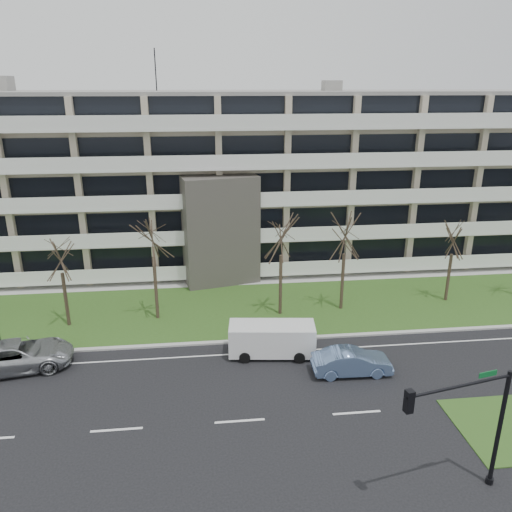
{
  "coord_description": "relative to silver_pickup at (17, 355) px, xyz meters",
  "views": [
    {
      "loc": [
        -1.5,
        -20.72,
        15.92
      ],
      "look_at": [
        1.94,
        10.0,
        5.19
      ],
      "focal_mm": 35.0,
      "sensor_mm": 36.0,
      "label": 1
    }
  ],
  "objects": [
    {
      "name": "tree_2",
      "position": [
        1.6,
        5.36,
        4.55
      ],
      "size": [
        3.48,
        3.48,
        6.96
      ],
      "color": "#382B21",
      "rests_on": "ground"
    },
    {
      "name": "grass_verge",
      "position": [
        12.54,
        6.71,
        -0.83
      ],
      "size": [
        90.0,
        10.0,
        0.06
      ],
      "primitive_type": "cube",
      "color": "#2D501A",
      "rests_on": "ground"
    },
    {
      "name": "tree_4",
      "position": [
        16.44,
        5.54,
        5.44
      ],
      "size": [
        4.05,
        4.05,
        8.1
      ],
      "color": "#382B21",
      "rests_on": "ground"
    },
    {
      "name": "tree_3",
      "position": [
        7.64,
        5.8,
        5.62
      ],
      "size": [
        4.17,
        4.17,
        8.33
      ],
      "color": "#382B21",
      "rests_on": "ground"
    },
    {
      "name": "sidewalk",
      "position": [
        12.54,
        12.21,
        -0.82
      ],
      "size": [
        90.0,
        2.0,
        0.08
      ],
      "primitive_type": "cube",
      "color": "#B2B2AD",
      "rests_on": "ground"
    },
    {
      "name": "silver_pickup",
      "position": [
        0.0,
        0.0,
        0.0
      ],
      "size": [
        6.63,
        3.93,
        1.73
      ],
      "primitive_type": "imported",
      "rotation": [
        0.0,
        0.0,
        1.75
      ],
      "color": "#ADAFB4",
      "rests_on": "ground"
    },
    {
      "name": "traffic_signal",
      "position": [
        21.1,
        -11.84,
        2.77
      ],
      "size": [
        4.77,
        1.26,
        5.62
      ],
      "rotation": [
        0.0,
        0.0,
        0.21
      ],
      "color": "black",
      "rests_on": "ground"
    },
    {
      "name": "white_van",
      "position": [
        15.1,
        -0.08,
        0.35
      ],
      "size": [
        5.42,
        2.62,
        2.03
      ],
      "rotation": [
        0.0,
        0.0,
        -0.12
      ],
      "color": "white",
      "rests_on": "ground"
    },
    {
      "name": "tree_6",
      "position": [
        29.56,
        6.49,
        4.41
      ],
      "size": [
        3.39,
        3.39,
        6.78
      ],
      "color": "#382B21",
      "rests_on": "ground"
    },
    {
      "name": "ground",
      "position": [
        12.54,
        -6.29,
        -0.86
      ],
      "size": [
        160.0,
        160.0,
        0.0
      ],
      "primitive_type": "plane",
      "color": "black",
      "rests_on": "ground"
    },
    {
      "name": "lane_edge_line",
      "position": [
        12.54,
        0.21,
        -0.86
      ],
      "size": [
        90.0,
        0.12,
        0.01
      ],
      "primitive_type": "cube",
      "color": "white",
      "rests_on": "ground"
    },
    {
      "name": "tree_5",
      "position": [
        21.09,
        5.92,
        5.15
      ],
      "size": [
        3.87,
        3.87,
        7.74
      ],
      "color": "#382B21",
      "rests_on": "ground"
    },
    {
      "name": "blue_sedan",
      "position": [
        19.31,
        -2.69,
        -0.11
      ],
      "size": [
        4.59,
        1.69,
        1.5
      ],
      "primitive_type": "imported",
      "rotation": [
        0.0,
        0.0,
        1.55
      ],
      "color": "#6F8EC1",
      "rests_on": "ground"
    },
    {
      "name": "curb",
      "position": [
        12.54,
        1.71,
        -0.8
      ],
      "size": [
        90.0,
        0.35,
        0.12
      ],
      "primitive_type": "cube",
      "color": "#B2B2AD",
      "rests_on": "ground"
    },
    {
      "name": "apartment_building",
      "position": [
        12.53,
        19.02,
        6.75
      ],
      "size": [
        60.5,
        15.1,
        18.75
      ],
      "color": "#BBAB91",
      "rests_on": "ground"
    }
  ]
}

